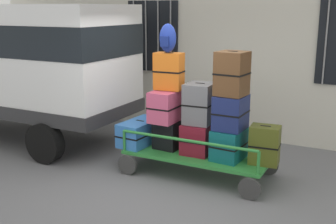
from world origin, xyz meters
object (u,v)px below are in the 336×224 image
Objects in this scene: luggage_cart at (198,156)px; suitcase_midleft_bottom at (169,134)px; van at (12,57)px; suitcase_midleft_middle at (169,105)px; suitcase_midright_top at (232,74)px; suitcase_right_bottom at (265,145)px; suitcase_midright_bottom at (229,144)px; suitcase_center_bottom at (198,138)px; suitcase_left_bottom at (140,132)px; suitcase_midright_middle at (231,112)px; backpack at (168,38)px; suitcase_midleft_top at (169,71)px; suitcase_center_middle at (200,103)px.

suitcase_midleft_bottom reaches higher than luggage_cart.
luggage_cart is (4.13, -0.20, -1.33)m from van.
suitcase_midright_top is at bearing -2.80° from suitcase_midleft_middle.
suitcase_right_bottom is (0.53, 0.03, -1.02)m from suitcase_midright_top.
luggage_cart is 3.81× the size of suitcase_midright_bottom.
suitcase_center_bottom is at bearing -90.00° from luggage_cart.
suitcase_center_bottom reaches higher than suitcase_left_bottom.
van is 7.71× the size of suitcase_midright_top.
suitcase_right_bottom is at bearing 2.15° from suitcase_midright_middle.
suitcase_midleft_middle is 1.79× the size of backpack.
van is 6.31× the size of suitcase_midleft_middle.
luggage_cart is 4.52× the size of suitcase_center_bottom.
suitcase_midleft_top reaches higher than suitcase_midleft_middle.
suitcase_center_bottom is at bearing 4.40° from backpack.
suitcase_midright_top reaches higher than suitcase_right_bottom.
suitcase_midright_middle reaches higher than suitcase_midright_bottom.
luggage_cart is 3.94× the size of suitcase_midleft_top.
suitcase_midleft_middle is 1.53× the size of suitcase_center_bottom.
suitcase_center_bottom is at bearing -3.00° from van.
suitcase_midleft_top is at bearing -90.00° from suitcase_midleft_bottom.
suitcase_midright_middle is (1.05, -0.04, 0.49)m from suitcase_midleft_bottom.
suitcase_midright_top reaches higher than suitcase_center_bottom.
suitcase_center_middle is at bearing 3.03° from suitcase_midleft_top.
backpack is at bearing -178.21° from suitcase_right_bottom.
suitcase_midleft_bottom is 0.48m from suitcase_midleft_middle.
suitcase_center_bottom is at bearing -179.49° from suitcase_right_bottom.
suitcase_right_bottom is at bearing 3.39° from suitcase_midright_bottom.
suitcase_center_bottom is 0.80× the size of suitcase_midright_top.
suitcase_midleft_middle reaches higher than suitcase_midleft_bottom.
suitcase_right_bottom reaches higher than luggage_cart.
suitcase_left_bottom is 1.99× the size of backpack.
backpack is (-1.04, -0.02, 1.54)m from suitcase_midright_bottom.
backpack is at bearing -178.39° from suitcase_midright_middle.
suitcase_right_bottom is 1.31× the size of backpack.
suitcase_midleft_bottom is 1.03m from suitcase_midleft_top.
suitcase_center_middle is at bearing 90.00° from luggage_cart.
suitcase_midleft_middle is 1.20m from suitcase_midright_top.
suitcase_right_bottom is (1.58, -0.02, 0.05)m from suitcase_midleft_bottom.
suitcase_midright_bottom is at bearing -3.72° from luggage_cart.
suitcase_center_middle is at bearing 172.49° from suitcase_midright_top.
suitcase_midleft_top is 1.15× the size of suitcase_center_bottom.
suitcase_midright_top is (-0.00, -0.01, 0.58)m from suitcase_midright_middle.
suitcase_midright_middle is (0.53, -0.06, -0.07)m from suitcase_center_middle.
suitcase_center_bottom is at bearing -3.35° from suitcase_midleft_bottom.
suitcase_center_bottom is 0.56m from suitcase_center_middle.
van is at bearing 177.17° from luggage_cart.
suitcase_center_middle reaches higher than suitcase_right_bottom.
suitcase_right_bottom is at bearing -2.29° from van.
luggage_cart is at bearing -2.83° from van.
suitcase_midleft_top is 0.70m from suitcase_center_middle.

